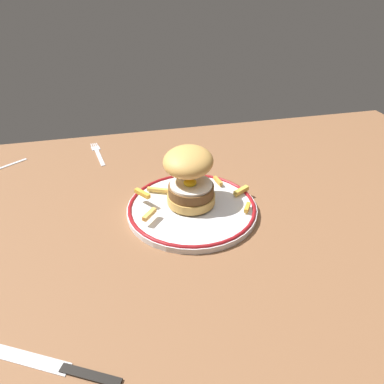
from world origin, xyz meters
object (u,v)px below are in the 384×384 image
at_px(dinner_plate, 192,208).
at_px(fork, 98,153).
at_px(knife, 65,368).
at_px(burger, 189,176).

bearing_deg(dinner_plate, fork, 120.01).
relative_size(dinner_plate, fork, 1.82).
relative_size(fork, knife, 0.87).
xyz_separation_m(dinner_plate, burger, (-0.00, 0.02, 0.06)).
xyz_separation_m(dinner_plate, fork, (-0.18, 0.32, -0.01)).
relative_size(dinner_plate, knife, 1.58).
relative_size(burger, knife, 0.84).
height_order(burger, fork, burger).
height_order(burger, knife, burger).
xyz_separation_m(burger, fork, (-0.18, 0.30, -0.07)).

